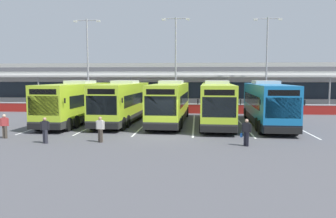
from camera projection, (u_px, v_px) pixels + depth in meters
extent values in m
plane|color=#4C4C51|center=(163.00, 136.00, 22.75)|extent=(200.00, 200.00, 0.00)
cube|color=silver|center=(181.00, 86.00, 49.24)|extent=(70.00, 10.00, 5.50)
cube|color=#19232D|center=(180.00, 90.00, 44.31)|extent=(66.00, 0.08, 2.20)
cube|color=#4C4C51|center=(180.00, 69.00, 44.02)|extent=(68.00, 0.08, 0.60)
cube|color=beige|center=(179.00, 76.00, 42.66)|extent=(67.00, 3.00, 0.24)
cube|color=gray|center=(181.00, 66.00, 48.95)|extent=(70.00, 10.00, 0.50)
cylinder|color=#999999|center=(39.00, 92.00, 43.31)|extent=(0.20, 0.20, 4.20)
cylinder|color=#999999|center=(131.00, 92.00, 42.22)|extent=(0.20, 0.20, 4.20)
cylinder|color=#999999|center=(227.00, 93.00, 41.13)|extent=(0.20, 0.20, 4.20)
cylinder|color=#999999|center=(329.00, 93.00, 40.04)|extent=(0.20, 0.20, 4.20)
cube|color=maroon|center=(176.00, 109.00, 37.07)|extent=(60.00, 0.36, 1.00)
cube|color=#B2B2B2|center=(176.00, 104.00, 37.02)|extent=(60.00, 0.40, 0.10)
cube|color=#B7DB2D|center=(77.00, 102.00, 29.23)|extent=(2.95, 12.08, 3.19)
cube|color=#333333|center=(77.00, 116.00, 29.36)|extent=(2.97, 12.10, 0.56)
cube|color=black|center=(78.00, 99.00, 29.60)|extent=(2.90, 9.68, 0.96)
cube|color=black|center=(43.00, 106.00, 23.34)|extent=(2.31, 0.18, 1.40)
cube|color=black|center=(43.00, 92.00, 23.23)|extent=(2.05, 0.15, 0.40)
cube|color=silver|center=(80.00, 82.00, 30.05)|extent=(2.14, 2.87, 0.28)
cube|color=black|center=(43.00, 127.00, 23.37)|extent=(2.45, 0.24, 0.44)
cube|color=black|center=(65.00, 101.00, 23.47)|extent=(0.08, 0.12, 0.36)
cube|color=black|center=(27.00, 100.00, 23.82)|extent=(0.08, 0.12, 0.36)
cylinder|color=black|center=(106.00, 112.00, 33.76)|extent=(0.35, 1.05, 1.04)
cylinder|color=black|center=(84.00, 111.00, 34.05)|extent=(0.35, 1.05, 1.04)
cylinder|color=black|center=(75.00, 122.00, 26.06)|extent=(0.35, 1.05, 1.04)
cylinder|color=black|center=(47.00, 121.00, 26.35)|extent=(0.35, 1.05, 1.04)
cylinder|color=black|center=(68.00, 124.00, 24.68)|extent=(0.35, 1.05, 1.04)
cylinder|color=black|center=(38.00, 124.00, 24.96)|extent=(0.35, 1.05, 1.04)
cube|color=#B7DB2D|center=(123.00, 101.00, 29.56)|extent=(2.95, 12.08, 3.19)
cube|color=#333333|center=(123.00, 116.00, 29.69)|extent=(2.97, 12.10, 0.56)
cube|color=black|center=(124.00, 98.00, 29.93)|extent=(2.90, 9.68, 0.96)
cube|color=black|center=(102.00, 105.00, 23.67)|extent=(2.31, 0.18, 1.40)
cube|color=black|center=(101.00, 92.00, 23.56)|extent=(2.05, 0.15, 0.40)
cube|color=silver|center=(125.00, 82.00, 30.38)|extent=(2.14, 2.87, 0.28)
cube|color=black|center=(101.00, 126.00, 23.71)|extent=(2.45, 0.24, 0.44)
cube|color=black|center=(122.00, 100.00, 23.81)|extent=(0.08, 0.12, 0.36)
cube|color=black|center=(84.00, 100.00, 24.16)|extent=(0.08, 0.12, 0.36)
cylinder|color=black|center=(145.00, 111.00, 34.10)|extent=(0.35, 1.05, 1.04)
cylinder|color=black|center=(123.00, 111.00, 34.39)|extent=(0.35, 1.05, 1.04)
cylinder|color=black|center=(127.00, 121.00, 26.39)|extent=(0.35, 1.05, 1.04)
cylinder|color=black|center=(99.00, 121.00, 26.68)|extent=(0.35, 1.05, 1.04)
cylinder|color=black|center=(123.00, 124.00, 25.01)|extent=(0.35, 1.05, 1.04)
cylinder|color=black|center=(93.00, 123.00, 25.30)|extent=(0.35, 1.05, 1.04)
cube|color=#B7DB2D|center=(170.00, 102.00, 29.08)|extent=(2.95, 12.08, 3.19)
cube|color=#333333|center=(170.00, 116.00, 29.21)|extent=(2.97, 12.10, 0.56)
cube|color=black|center=(171.00, 99.00, 29.46)|extent=(2.90, 9.68, 0.96)
cube|color=black|center=(160.00, 106.00, 23.19)|extent=(2.31, 0.18, 1.40)
cube|color=black|center=(160.00, 92.00, 23.08)|extent=(2.05, 0.15, 0.40)
cube|color=silver|center=(171.00, 82.00, 29.90)|extent=(2.14, 2.87, 0.28)
cube|color=black|center=(160.00, 127.00, 23.23)|extent=(2.45, 0.24, 0.44)
cube|color=black|center=(181.00, 101.00, 23.33)|extent=(0.08, 0.12, 0.36)
cube|color=black|center=(141.00, 100.00, 23.68)|extent=(0.08, 0.12, 0.36)
cylinder|color=black|center=(187.00, 112.00, 33.62)|extent=(0.35, 1.05, 1.04)
cylinder|color=black|center=(164.00, 112.00, 33.91)|extent=(0.35, 1.05, 1.04)
cylinder|color=black|center=(180.00, 122.00, 25.91)|extent=(0.35, 1.05, 1.04)
cylinder|color=black|center=(151.00, 122.00, 26.20)|extent=(0.35, 1.05, 1.04)
cylinder|color=black|center=(179.00, 125.00, 24.53)|extent=(0.35, 1.05, 1.04)
cylinder|color=black|center=(148.00, 124.00, 24.82)|extent=(0.35, 1.05, 1.04)
cube|color=#B7DB2D|center=(217.00, 103.00, 28.07)|extent=(2.95, 12.08, 3.19)
cube|color=#333333|center=(217.00, 118.00, 28.20)|extent=(2.97, 12.10, 0.56)
cube|color=black|center=(217.00, 99.00, 28.44)|extent=(2.90, 9.68, 0.96)
cube|color=black|center=(219.00, 107.00, 22.18)|extent=(2.31, 0.18, 1.40)
cube|color=black|center=(219.00, 93.00, 22.07)|extent=(2.05, 0.15, 0.40)
cube|color=silver|center=(217.00, 82.00, 28.89)|extent=(2.14, 2.87, 0.28)
cube|color=black|center=(219.00, 129.00, 22.22)|extent=(2.45, 0.24, 0.44)
cube|color=black|center=(241.00, 102.00, 22.31)|extent=(0.08, 0.12, 0.36)
cube|color=black|center=(198.00, 102.00, 22.66)|extent=(0.08, 0.12, 0.36)
cylinder|color=black|center=(227.00, 113.00, 32.60)|extent=(0.35, 1.05, 1.04)
cylinder|color=black|center=(203.00, 113.00, 32.89)|extent=(0.35, 1.05, 1.04)
cylinder|color=black|center=(233.00, 124.00, 24.90)|extent=(0.35, 1.05, 1.04)
cylinder|color=black|center=(202.00, 123.00, 25.19)|extent=(0.35, 1.05, 1.04)
cylinder|color=black|center=(235.00, 127.00, 23.52)|extent=(0.35, 1.05, 1.04)
cylinder|color=black|center=(202.00, 126.00, 23.80)|extent=(0.35, 1.05, 1.04)
cube|color=#1972B7|center=(267.00, 103.00, 27.55)|extent=(2.95, 12.08, 3.19)
cube|color=black|center=(267.00, 118.00, 27.68)|extent=(2.97, 12.10, 0.56)
cube|color=black|center=(266.00, 100.00, 27.92)|extent=(2.90, 9.68, 0.96)
cube|color=black|center=(283.00, 108.00, 21.66)|extent=(2.31, 0.18, 1.40)
cube|color=black|center=(284.00, 93.00, 21.55)|extent=(2.05, 0.15, 0.40)
cube|color=silver|center=(266.00, 82.00, 28.37)|extent=(2.14, 2.87, 0.28)
cube|color=black|center=(283.00, 131.00, 21.70)|extent=(2.45, 0.24, 0.44)
cube|color=black|center=(305.00, 103.00, 21.80)|extent=(0.08, 0.12, 0.36)
cube|color=black|center=(260.00, 102.00, 22.15)|extent=(0.08, 0.12, 0.36)
cylinder|color=black|center=(271.00, 113.00, 32.09)|extent=(0.35, 1.05, 1.04)
cylinder|color=black|center=(246.00, 113.00, 32.38)|extent=(0.35, 1.05, 1.04)
cylinder|color=black|center=(291.00, 125.00, 24.38)|extent=(0.35, 1.05, 1.04)
cylinder|color=black|center=(258.00, 124.00, 24.67)|extent=(0.35, 1.05, 1.04)
cylinder|color=black|center=(296.00, 128.00, 23.00)|extent=(0.35, 1.05, 1.04)
cylinder|color=black|center=(261.00, 127.00, 23.29)|extent=(0.35, 1.05, 1.04)
cube|color=silver|center=(55.00, 122.00, 29.62)|extent=(0.14, 13.00, 0.01)
cube|color=silver|center=(100.00, 123.00, 29.25)|extent=(0.14, 13.00, 0.01)
cube|color=silver|center=(146.00, 123.00, 28.88)|extent=(0.14, 13.00, 0.01)
cube|color=silver|center=(194.00, 124.00, 28.51)|extent=(0.14, 13.00, 0.01)
cube|color=silver|center=(242.00, 125.00, 28.14)|extent=(0.14, 13.00, 0.01)
cube|color=silver|center=(292.00, 125.00, 27.78)|extent=(0.14, 13.00, 0.01)
cube|color=black|center=(245.00, 139.00, 19.50)|extent=(0.19, 0.21, 0.84)
cube|color=black|center=(247.00, 139.00, 19.33)|extent=(0.19, 0.21, 0.84)
cube|color=black|center=(247.00, 127.00, 19.35)|extent=(0.39, 0.31, 0.56)
cube|color=black|center=(243.00, 128.00, 19.44)|extent=(0.12, 0.12, 0.54)
cube|color=black|center=(250.00, 128.00, 19.27)|extent=(0.12, 0.12, 0.54)
sphere|color=tan|center=(247.00, 121.00, 19.31)|extent=(0.22, 0.22, 0.22)
cube|color=#194C9E|center=(241.00, 135.00, 19.53)|extent=(0.20, 0.30, 0.22)
cylinder|color=#194C9E|center=(242.00, 132.00, 19.51)|extent=(0.02, 0.02, 0.16)
cube|color=#4C4238|center=(99.00, 135.00, 20.61)|extent=(0.14, 0.18, 0.84)
cube|color=#4C4238|center=(101.00, 136.00, 20.48)|extent=(0.14, 0.18, 0.84)
cube|color=silver|center=(100.00, 125.00, 20.48)|extent=(0.34, 0.22, 0.56)
cube|color=silver|center=(97.00, 125.00, 20.50)|extent=(0.09, 0.10, 0.54)
cube|color=silver|center=(104.00, 125.00, 20.46)|extent=(0.09, 0.10, 0.54)
sphere|color=tan|center=(100.00, 118.00, 20.44)|extent=(0.22, 0.22, 0.22)
cube|color=#4C4238|center=(4.00, 132.00, 21.90)|extent=(0.20, 0.22, 0.84)
cube|color=#4C4238|center=(6.00, 132.00, 21.84)|extent=(0.20, 0.22, 0.84)
cube|color=#B23838|center=(4.00, 122.00, 21.81)|extent=(0.40, 0.34, 0.56)
cube|color=#B23838|center=(1.00, 122.00, 21.73)|extent=(0.12, 0.13, 0.54)
cube|color=#B23838|center=(8.00, 122.00, 21.88)|extent=(0.12, 0.13, 0.54)
sphere|color=#DBB293|center=(4.00, 116.00, 21.77)|extent=(0.22, 0.22, 0.22)
cube|color=#33333D|center=(44.00, 136.00, 20.25)|extent=(0.18, 0.21, 0.84)
cube|color=#33333D|center=(46.00, 137.00, 20.16)|extent=(0.18, 0.21, 0.84)
cube|color=black|center=(45.00, 125.00, 20.13)|extent=(0.39, 0.30, 0.56)
cube|color=black|center=(41.00, 126.00, 20.10)|extent=(0.11, 0.12, 0.54)
cube|color=black|center=(49.00, 126.00, 20.18)|extent=(0.11, 0.12, 0.54)
sphere|color=tan|center=(45.00, 119.00, 20.10)|extent=(0.22, 0.22, 0.22)
cylinder|color=#9E9EA3|center=(88.00, 65.00, 39.52)|extent=(0.20, 0.20, 11.00)
cylinder|color=#9E9EA3|center=(87.00, 20.00, 38.99)|extent=(2.80, 0.10, 0.10)
cube|color=silver|center=(75.00, 21.00, 39.12)|extent=(0.44, 0.28, 0.20)
cube|color=silver|center=(98.00, 21.00, 38.88)|extent=(0.44, 0.28, 0.20)
cylinder|color=#9E9EA3|center=(176.00, 65.00, 38.24)|extent=(0.20, 0.20, 11.00)
cylinder|color=#9E9EA3|center=(176.00, 18.00, 37.72)|extent=(2.80, 0.10, 0.10)
cube|color=silver|center=(164.00, 20.00, 37.85)|extent=(0.44, 0.28, 0.20)
cube|color=silver|center=(188.00, 19.00, 37.61)|extent=(0.44, 0.28, 0.20)
cylinder|color=#9E9EA3|center=(267.00, 65.00, 38.28)|extent=(0.20, 0.20, 11.00)
cylinder|color=#9E9EA3|center=(268.00, 18.00, 37.76)|extent=(2.80, 0.10, 0.10)
cube|color=silver|center=(256.00, 20.00, 37.89)|extent=(0.44, 0.28, 0.20)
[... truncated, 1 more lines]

